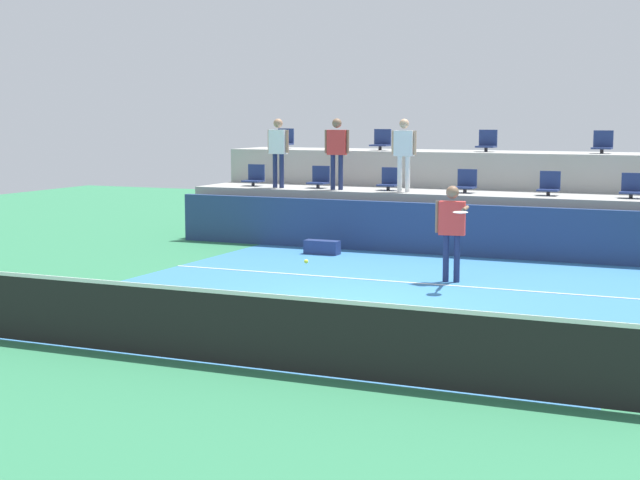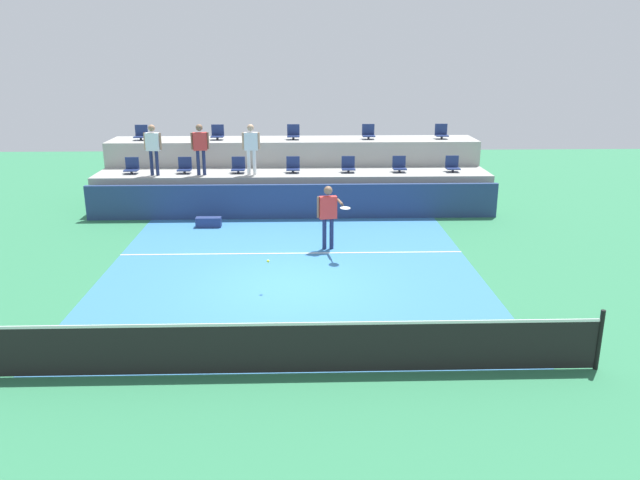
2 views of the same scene
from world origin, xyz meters
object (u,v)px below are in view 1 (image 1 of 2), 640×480
object	(u,v)px
stadium_chair_lower_left	(319,179)
spectator_leaning_on_rail	(337,147)
spectator_in_white	(404,148)
tennis_ball	(306,261)
stadium_chair_upper_right	(603,144)
spectator_in_grey	(278,147)
tennis_player	(452,223)
stadium_chair_lower_mid_right	(549,185)
stadium_chair_upper_center	(487,143)
stadium_chair_lower_mid_left	(389,181)
stadium_chair_lower_right	(632,188)
stadium_chair_upper_far_left	(284,140)
stadium_chair_upper_left	(381,141)
stadium_chair_lower_center	(466,183)
equipment_bag	(322,247)
stadium_chair_lower_far_left	(255,177)

from	to	relation	value
stadium_chair_lower_left	spectator_leaning_on_rail	xyz separation A→B (m)	(0.61, -0.38, 0.77)
spectator_in_white	tennis_ball	distance (m)	7.34
stadium_chair_upper_right	spectator_in_grey	distance (m)	7.47
tennis_player	spectator_in_grey	bearing A→B (deg)	143.02
stadium_chair_lower_mid_right	stadium_chair_upper_center	xyz separation A→B (m)	(-1.83, 1.80, 0.85)
stadium_chair_lower_mid_left	spectator_leaning_on_rail	distance (m)	1.44
stadium_chair_lower_mid_right	stadium_chair_lower_right	xyz separation A→B (m)	(1.70, 0.00, 0.00)
stadium_chair_upper_far_left	tennis_player	bearing A→B (deg)	-44.74
stadium_chair_lower_mid_right	stadium_chair_upper_left	world-z (taller)	stadium_chair_upper_left
stadium_chair_lower_center	spectator_leaning_on_rail	distance (m)	3.08
stadium_chair_upper_left	stadium_chair_lower_mid_right	bearing A→B (deg)	-21.75
stadium_chair_upper_left	stadium_chair_upper_right	bearing A→B (deg)	0.00
stadium_chair_lower_mid_left	stadium_chair_lower_right	bearing A→B (deg)	0.00
tennis_ball	equipment_bag	distance (m)	5.76
stadium_chair_lower_right	stadium_chair_lower_center	bearing A→B (deg)	180.00
stadium_chair_lower_far_left	spectator_in_grey	xyz separation A→B (m)	(0.84, -0.38, 0.76)
stadium_chair_upper_left	stadium_chair_upper_center	size ratio (longest dim) A/B	1.00
tennis_player	tennis_ball	bearing A→B (deg)	-115.82
stadium_chair_upper_far_left	stadium_chair_upper_right	distance (m)	8.03
stadium_chair_lower_far_left	stadium_chair_upper_far_left	xyz separation A→B (m)	(-0.06, 1.80, 0.85)
stadium_chair_lower_center	spectator_in_grey	world-z (taller)	spectator_in_grey
stadium_chair_upper_left	stadium_chair_upper_right	distance (m)	5.35
stadium_chair_lower_far_left	stadium_chair_lower_center	xyz separation A→B (m)	(5.30, 0.00, 0.00)
spectator_in_grey	tennis_ball	size ratio (longest dim) A/B	24.03
stadium_chair_upper_far_left	stadium_chair_upper_center	size ratio (longest dim) A/B	1.00
stadium_chair_lower_far_left	stadium_chair_lower_mid_right	world-z (taller)	same
stadium_chair_lower_center	spectator_in_white	bearing A→B (deg)	-163.95
stadium_chair_lower_mid_right	stadium_chair_upper_far_left	xyz separation A→B (m)	(-7.20, 1.80, 0.85)
stadium_chair_lower_mid_left	tennis_ball	world-z (taller)	stadium_chair_lower_mid_left
stadium_chair_upper_left	stadium_chair_upper_right	size ratio (longest dim) A/B	1.00
stadium_chair_lower_mid_left	spectator_in_grey	size ratio (longest dim) A/B	0.32
stadium_chair_lower_center	stadium_chair_lower_right	size ratio (longest dim) A/B	1.00
tennis_player	equipment_bag	bearing A→B (deg)	146.72
stadium_chair_upper_far_left	stadium_chair_lower_mid_left	bearing A→B (deg)	-26.86
stadium_chair_upper_center	stadium_chair_upper_right	size ratio (longest dim) A/B	1.00
stadium_chair_lower_far_left	spectator_in_grey	size ratio (longest dim) A/B	0.32
stadium_chair_upper_left	spectator_leaning_on_rail	size ratio (longest dim) A/B	0.32
stadium_chair_lower_right	stadium_chair_upper_right	bearing A→B (deg)	115.60
stadium_chair_upper_left	stadium_chair_upper_center	bearing A→B (deg)	0.00
stadium_chair_upper_far_left	stadium_chair_upper_right	size ratio (longest dim) A/B	1.00
spectator_in_grey	stadium_chair_lower_right	bearing A→B (deg)	2.75
spectator_in_grey	tennis_ball	bearing A→B (deg)	-60.76
stadium_chair_upper_far_left	stadium_chair_upper_left	bearing A→B (deg)	0.00
stadium_chair_lower_center	stadium_chair_upper_center	bearing A→B (deg)	89.94
stadium_chair_lower_mid_right	spectator_leaning_on_rail	xyz separation A→B (m)	(-4.80, -0.38, 0.77)
stadium_chair_upper_right	spectator_in_grey	bearing A→B (deg)	-162.99
stadium_chair_upper_right	spectator_leaning_on_rail	distance (m)	6.04
stadium_chair_lower_center	tennis_player	size ratio (longest dim) A/B	0.30
stadium_chair_lower_left	stadium_chair_upper_left	distance (m)	2.18
stadium_chair_lower_center	tennis_ball	bearing A→B (deg)	-93.62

